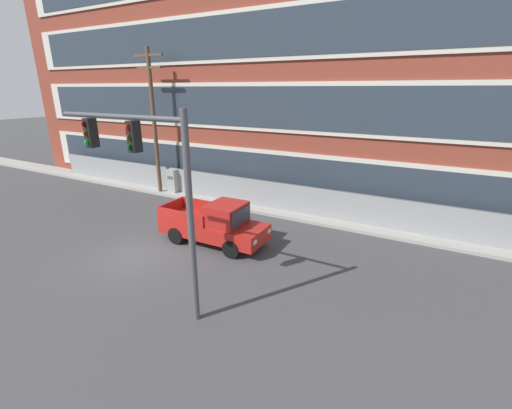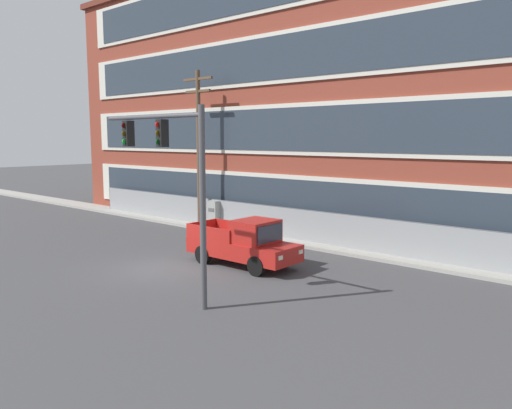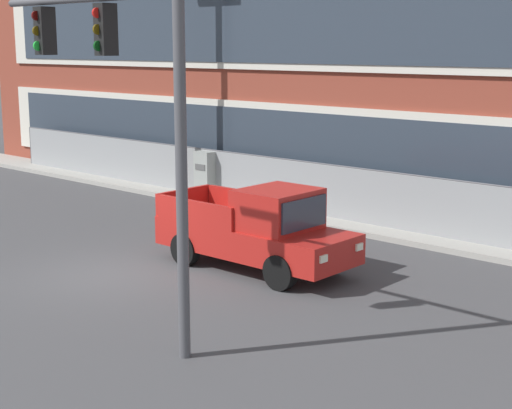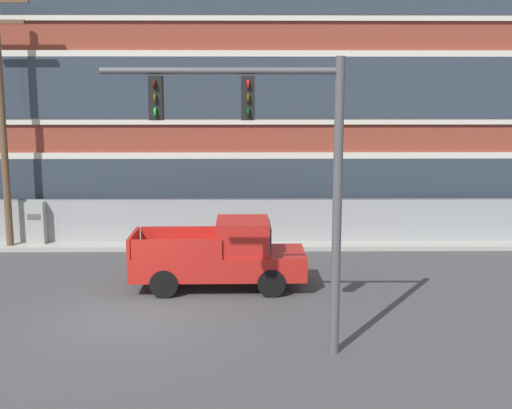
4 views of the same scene
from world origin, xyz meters
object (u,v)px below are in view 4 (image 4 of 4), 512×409
object	(u,v)px
utility_pole_near_corner	(1,109)
electrical_cabinet	(37,225)
pickup_truck_red	(223,256)
traffic_signal_mast	(273,149)

from	to	relation	value
utility_pole_near_corner	electrical_cabinet	bearing A→B (deg)	22.05
utility_pole_near_corner	electrical_cabinet	world-z (taller)	utility_pole_near_corner
pickup_truck_red	electrical_cabinet	world-z (taller)	pickup_truck_red
utility_pole_near_corner	pickup_truck_red	bearing A→B (deg)	-30.86
traffic_signal_mast	utility_pole_near_corner	distance (m)	13.39
utility_pole_near_corner	electrical_cabinet	xyz separation A→B (m)	(0.88, 0.36, -4.25)
pickup_truck_red	electrical_cabinet	bearing A→B (deg)	144.19
utility_pole_near_corner	electrical_cabinet	distance (m)	4.35
traffic_signal_mast	electrical_cabinet	bearing A→B (deg)	130.06
traffic_signal_mast	utility_pole_near_corner	xyz separation A→B (m)	(-9.28, 9.63, 0.60)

